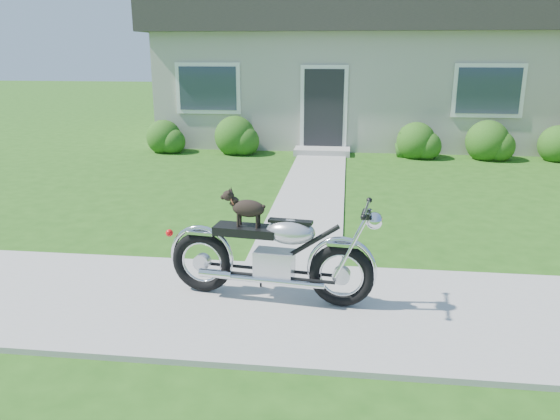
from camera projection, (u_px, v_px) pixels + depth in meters
The scene contains 8 objects.
ground at pixel (430, 315), 5.48m from camera, with size 80.00×80.00×0.00m, color #235114.
sidewalk at pixel (430, 313), 5.47m from camera, with size 24.00×2.20×0.04m, color #9E9B93.
walkway at pixel (313, 188), 10.41m from camera, with size 1.20×8.00×0.03m, color #9E9B93.
house at pixel (379, 64), 16.29m from camera, with size 12.60×7.03×4.50m.
shrub_row at pixel (367, 140), 13.50m from camera, with size 10.62×1.04×1.04m.
potted_plant_left at pixel (240, 137), 13.92m from camera, with size 0.77×0.67×0.86m, color #1A5917.
potted_plant_right at pixel (404, 141), 13.44m from camera, with size 0.45×0.45×0.81m, color #295D19.
motorcycle_with_dog at pixel (274, 254), 5.61m from camera, with size 2.22×0.61×1.15m.
Camera 1 is at (-0.90, -5.10, 2.56)m, focal length 35.00 mm.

